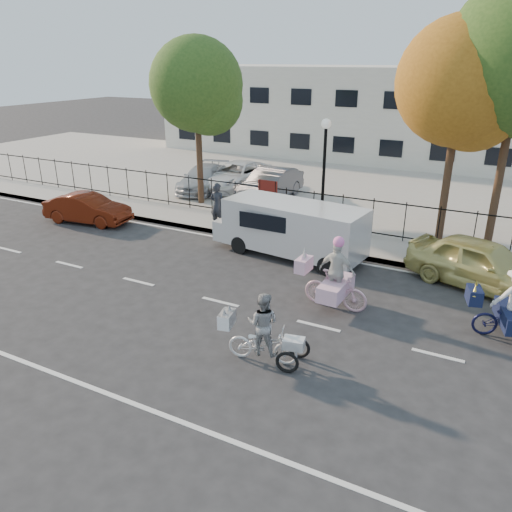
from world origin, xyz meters
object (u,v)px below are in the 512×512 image
Objects in this scene: gold_sedan at (482,264)px; red_sedan at (88,209)px; zebra_trike at (263,335)px; pedestrian at (218,205)px; lot_car_c at (270,184)px; bull_bike at (512,310)px; white_van at (291,227)px; lot_car_b at (236,176)px; lot_car_a at (203,178)px; unicorn_bike at (335,282)px; lamppost at (325,156)px.

red_sedan is at bearing 111.64° from gold_sedan.
pedestrian reaches higher than zebra_trike.
bull_bike is at bearing -36.88° from lot_car_c.
zebra_trike is 0.45× the size of lot_car_c.
red_sedan is at bearing -170.56° from white_van.
lot_car_b is at bearing 156.38° from lot_car_c.
white_van is (-7.06, 2.53, 0.29)m from bull_bike.
lot_car_a is at bearing 148.27° from white_van.
unicorn_bike is 0.47× the size of gold_sedan.
bull_bike is at bearing -64.20° from zebra_trike.
pedestrian reaches higher than lot_car_a.
unicorn_bike reaches higher than lot_car_b.
unicorn_bike is 0.47× the size of lot_car_c.
lot_car_a is 1.73m from lot_car_b.
lamppost is at bearing -32.89° from lot_car_b.
red_sedan is (-11.27, 5.88, -0.05)m from zebra_trike.
bull_bike is at bearing -81.31° from unicorn_bike.
unicorn_bike is at bearing -109.88° from red_sedan.
gold_sedan is (15.32, 0.70, 0.15)m from red_sedan.
lot_car_c is at bearing -48.05° from red_sedan.
lot_car_a is 3.87m from lot_car_c.
lot_car_a is (-7.75, 3.46, -2.34)m from lamppost.
gold_sedan is 2.44× the size of pedestrian.
zebra_trike reaches higher than lot_car_b.
white_van is (-2.65, 3.03, 0.28)m from unicorn_bike.
unicorn_bike is 4.04m from white_van.
gold_sedan is at bearing -35.11° from lot_car_a.
pedestrian is 0.37× the size of lot_car_b.
gold_sedan is at bearing 9.24° from white_van.
white_van reaches higher than red_sedan.
pedestrian is at bearing 55.34° from bull_bike.
red_sedan is 0.83× the size of gold_sedan.
gold_sedan is 9.91m from pedestrian.
lot_car_c reaches higher than gold_sedan.
bull_bike is 0.38× the size of white_van.
white_van is at bearing 159.58° from pedestrian.
lot_car_b is (-2.53, 5.97, -0.23)m from pedestrian.
white_van is at bearing 54.56° from bull_bike.
zebra_trike is (1.92, -8.88, -2.45)m from lamppost.
lot_car_c is at bearing -22.40° from lot_car_b.
pedestrian is (-9.86, 0.90, 0.30)m from gold_sedan.
lot_car_c is at bearing 138.89° from lamppost.
lot_car_b reaches higher than lot_car_a.
red_sedan is at bearing 13.35° from pedestrian.
white_van is 9.49m from lot_car_b.
unicorn_bike is 4.80m from gold_sedan.
red_sedan is at bearing -108.63° from lot_car_b.
lot_car_a is (-13.72, 5.76, 0.01)m from gold_sedan.
pedestrian is at bearing 58.90° from unicorn_bike.
unicorn_bike is 13.51m from lot_car_b.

